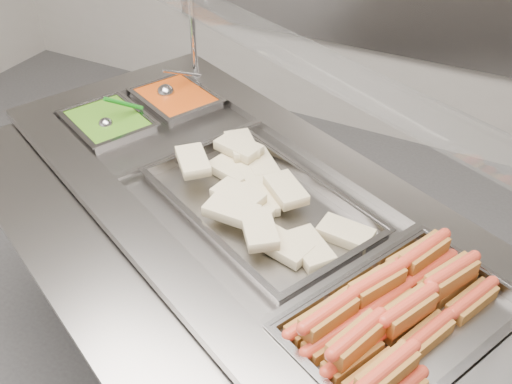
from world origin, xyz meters
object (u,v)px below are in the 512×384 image
at_px(pan_wraps, 258,206).
at_px(pan_hotdogs, 402,328).
at_px(serving_spoon, 109,121).
at_px(steam_counter, 247,291).
at_px(ladle, 167,92).
at_px(sneeze_guard, 306,60).

bearing_deg(pan_wraps, pan_hotdogs, -24.89).
bearing_deg(serving_spoon, steam_counter, -11.20).
bearing_deg(pan_hotdogs, serving_spoon, 162.00).
bearing_deg(pan_hotdogs, ladle, 149.41).
height_order(sneeze_guard, pan_hotdogs, sneeze_guard).
height_order(ladle, serving_spoon, serving_spoon).
relative_size(steam_counter, ladle, 10.97).
height_order(steam_counter, pan_wraps, pan_wraps).
distance_m(pan_hotdogs, serving_spoon, 1.30).
distance_m(pan_hotdogs, ladle, 1.37).
xyz_separation_m(steam_counter, sneeze_guard, (0.10, 0.21, 0.85)).
distance_m(steam_counter, ladle, 0.87).
xyz_separation_m(pan_hotdogs, pan_wraps, (-0.53, 0.25, 0.02)).
distance_m(steam_counter, serving_spoon, 0.81).
xyz_separation_m(steam_counter, ladle, (-0.59, 0.42, 0.48)).
distance_m(steam_counter, pan_wraps, 0.45).
height_order(sneeze_guard, pan_wraps, sneeze_guard).
xyz_separation_m(steam_counter, pan_wraps, (0.06, -0.03, 0.44)).
xyz_separation_m(pan_hotdogs, ladle, (-1.18, 0.70, 0.05)).
height_order(steam_counter, ladle, ladle).
relative_size(pan_hotdogs, pan_wraps, 0.82).
bearing_deg(sneeze_guard, serving_spoon, -173.97).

